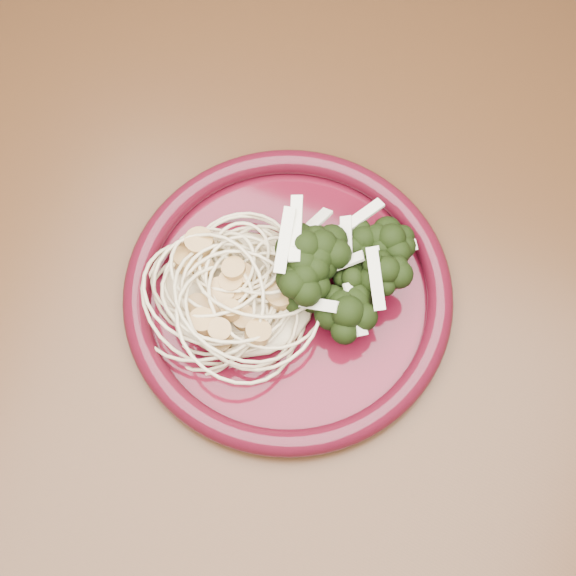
% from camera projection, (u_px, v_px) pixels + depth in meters
% --- Properties ---
extents(dining_table, '(1.20, 0.80, 0.75)m').
position_uv_depth(dining_table, '(299.00, 345.00, 0.73)').
color(dining_table, '#472814').
rests_on(dining_table, ground).
extents(dinner_plate, '(0.34, 0.34, 0.02)m').
position_uv_depth(dinner_plate, '(288.00, 293.00, 0.63)').
color(dinner_plate, '#470916').
rests_on(dinner_plate, dining_table).
extents(spaghetti_pile, '(0.16, 0.15, 0.03)m').
position_uv_depth(spaghetti_pile, '(237.00, 287.00, 0.62)').
color(spaghetti_pile, beige).
rests_on(spaghetti_pile, dinner_plate).
extents(scallop_cluster, '(0.15, 0.15, 0.04)m').
position_uv_depth(scallop_cluster, '(234.00, 270.00, 0.59)').
color(scallop_cluster, tan).
rests_on(scallop_cluster, spaghetti_pile).
extents(broccoli_pile, '(0.13, 0.16, 0.05)m').
position_uv_depth(broccoli_pile, '(352.00, 284.00, 0.61)').
color(broccoli_pile, black).
rests_on(broccoli_pile, dinner_plate).
extents(onion_garnish, '(0.09, 0.11, 0.05)m').
position_uv_depth(onion_garnish, '(355.00, 268.00, 0.59)').
color(onion_garnish, '#EAE7C9').
rests_on(onion_garnish, broccoli_pile).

